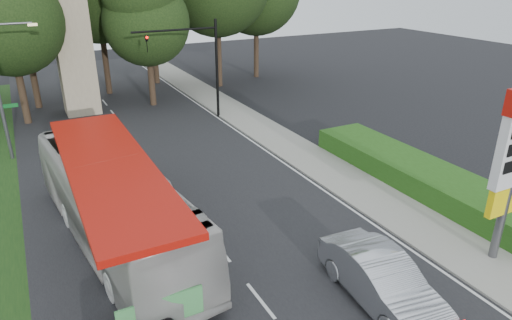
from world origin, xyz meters
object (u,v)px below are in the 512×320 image
streetlight_signs (1,85)px  monument (73,46)px  transit_bus (114,204)px  traffic_signal_mast (199,56)px  sedan_silver (382,280)px

streetlight_signs → monument: size_ratio=0.80×
streetlight_signs → transit_bus: 12.87m
traffic_signal_mast → sedan_silver: size_ratio=1.36×
streetlight_signs → sedan_silver: 22.79m
streetlight_signs → sedan_silver: bearing=-62.0°
traffic_signal_mast → sedan_silver: bearing=-95.4°
monument → transit_bus: size_ratio=0.78×
streetlight_signs → monument: monument is taller
traffic_signal_mast → monument: 9.76m
sedan_silver → monument: bearing=105.6°
traffic_signal_mast → streetlight_signs: streetlight_signs is taller
transit_bus → traffic_signal_mast: bearing=49.9°
sedan_silver → transit_bus: bearing=136.6°
transit_bus → sedan_silver: bearing=-54.6°
traffic_signal_mast → streetlight_signs: 12.83m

